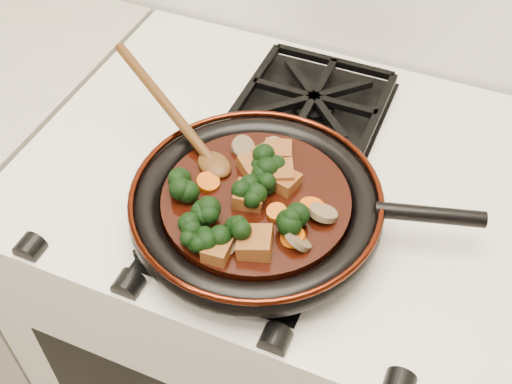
% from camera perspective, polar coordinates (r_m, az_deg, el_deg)
% --- Properties ---
extents(stove, '(0.76, 0.60, 0.90)m').
position_cam_1_polar(stove, '(1.32, 1.72, -11.37)').
color(stove, silver).
rests_on(stove, ground).
extents(burner_grate_front, '(0.23, 0.23, 0.03)m').
position_cam_1_polar(burner_grate_front, '(0.87, -1.01, -3.00)').
color(burner_grate_front, black).
rests_on(burner_grate_front, stove).
extents(burner_grate_back, '(0.23, 0.23, 0.03)m').
position_cam_1_polar(burner_grate_back, '(1.05, 5.14, 7.97)').
color(burner_grate_back, black).
rests_on(burner_grate_back, stove).
extents(skillet, '(0.46, 0.34, 0.05)m').
position_cam_1_polar(skillet, '(0.85, 0.14, -1.19)').
color(skillet, black).
rests_on(skillet, burner_grate_front).
extents(braising_sauce, '(0.25, 0.25, 0.02)m').
position_cam_1_polar(braising_sauce, '(0.85, 0.00, -0.95)').
color(braising_sauce, black).
rests_on(braising_sauce, skillet).
extents(tofu_cube_0, '(0.05, 0.06, 0.03)m').
position_cam_1_polar(tofu_cube_0, '(0.86, 2.13, 1.57)').
color(tofu_cube_0, brown).
rests_on(tofu_cube_0, braising_sauce).
extents(tofu_cube_1, '(0.04, 0.04, 0.02)m').
position_cam_1_polar(tofu_cube_1, '(0.85, 2.66, 0.88)').
color(tofu_cube_1, brown).
rests_on(tofu_cube_1, braising_sauce).
extents(tofu_cube_2, '(0.06, 0.05, 0.03)m').
position_cam_1_polar(tofu_cube_2, '(0.87, -0.08, 2.23)').
color(tofu_cube_2, brown).
rests_on(tofu_cube_2, braising_sauce).
extents(tofu_cube_3, '(0.05, 0.05, 0.03)m').
position_cam_1_polar(tofu_cube_3, '(0.88, 1.07, 3.23)').
color(tofu_cube_3, brown).
rests_on(tofu_cube_3, braising_sauce).
extents(tofu_cube_4, '(0.06, 0.06, 0.03)m').
position_cam_1_polar(tofu_cube_4, '(0.78, -0.09, -4.54)').
color(tofu_cube_4, brown).
rests_on(tofu_cube_4, braising_sauce).
extents(tofu_cube_5, '(0.05, 0.05, 0.03)m').
position_cam_1_polar(tofu_cube_5, '(0.83, -0.59, -0.35)').
color(tofu_cube_5, brown).
rests_on(tofu_cube_5, braising_sauce).
extents(tofu_cube_6, '(0.05, 0.04, 0.02)m').
position_cam_1_polar(tofu_cube_6, '(0.89, 1.95, 3.60)').
color(tofu_cube_6, brown).
rests_on(tofu_cube_6, braising_sauce).
extents(tofu_cube_7, '(0.03, 0.04, 0.02)m').
position_cam_1_polar(tofu_cube_7, '(0.78, -3.46, -5.21)').
color(tofu_cube_7, brown).
rests_on(tofu_cube_7, braising_sauce).
extents(broccoli_floret_0, '(0.06, 0.07, 0.06)m').
position_cam_1_polar(broccoli_floret_0, '(0.85, 0.50, 0.86)').
color(broccoli_floret_0, black).
rests_on(broccoli_floret_0, braising_sauce).
extents(broccoli_floret_1, '(0.09, 0.08, 0.07)m').
position_cam_1_polar(broccoli_floret_1, '(0.78, -5.35, -4.21)').
color(broccoli_floret_1, black).
rests_on(broccoli_floret_1, braising_sauce).
extents(broccoli_floret_2, '(0.07, 0.07, 0.06)m').
position_cam_1_polar(broccoli_floret_2, '(0.86, 0.88, 2.01)').
color(broccoli_floret_2, black).
rests_on(broccoli_floret_2, braising_sauce).
extents(broccoli_floret_3, '(0.09, 0.09, 0.06)m').
position_cam_1_polar(broccoli_floret_3, '(0.84, -6.38, 0.12)').
color(broccoli_floret_3, black).
rests_on(broccoli_floret_3, braising_sauce).
extents(broccoli_floret_4, '(0.07, 0.07, 0.06)m').
position_cam_1_polar(broccoli_floret_4, '(0.80, -5.71, -2.72)').
color(broccoli_floret_4, black).
rests_on(broccoli_floret_4, braising_sauce).
extents(broccoli_floret_5, '(0.06, 0.07, 0.07)m').
position_cam_1_polar(broccoli_floret_5, '(0.83, -0.43, -0.17)').
color(broccoli_floret_5, black).
rests_on(broccoli_floret_5, braising_sauce).
extents(broccoli_floret_6, '(0.08, 0.09, 0.07)m').
position_cam_1_polar(broccoli_floret_6, '(0.78, -2.19, -3.77)').
color(broccoli_floret_6, black).
rests_on(broccoli_floret_6, braising_sauce).
extents(broccoli_floret_7, '(0.06, 0.07, 0.06)m').
position_cam_1_polar(broccoli_floret_7, '(0.80, 2.91, -2.58)').
color(broccoli_floret_7, black).
rests_on(broccoli_floret_7, braising_sauce).
extents(broccoli_floret_8, '(0.08, 0.08, 0.08)m').
position_cam_1_polar(broccoli_floret_8, '(0.81, -4.39, -2.24)').
color(broccoli_floret_8, black).
rests_on(broccoli_floret_8, braising_sauce).
extents(carrot_coin_0, '(0.03, 0.03, 0.01)m').
position_cam_1_polar(carrot_coin_0, '(0.85, -4.29, 0.87)').
color(carrot_coin_0, '#C74E05').
rests_on(carrot_coin_0, braising_sauce).
extents(carrot_coin_1, '(0.03, 0.03, 0.01)m').
position_cam_1_polar(carrot_coin_1, '(0.83, 5.00, -1.28)').
color(carrot_coin_1, '#C74E05').
rests_on(carrot_coin_1, braising_sauce).
extents(carrot_coin_2, '(0.03, 0.03, 0.03)m').
position_cam_1_polar(carrot_coin_2, '(0.79, 3.31, -4.01)').
color(carrot_coin_2, '#C74E05').
rests_on(carrot_coin_2, braising_sauce).
extents(carrot_coin_3, '(0.03, 0.03, 0.01)m').
position_cam_1_polar(carrot_coin_3, '(0.82, 1.84, -1.80)').
color(carrot_coin_3, '#C74E05').
rests_on(carrot_coin_3, braising_sauce).
extents(carrot_coin_4, '(0.03, 0.03, 0.01)m').
position_cam_1_polar(carrot_coin_4, '(0.88, 0.41, 2.86)').
color(carrot_coin_4, '#C74E05').
rests_on(carrot_coin_4, braising_sauce).
extents(carrot_coin_5, '(0.03, 0.03, 0.01)m').
position_cam_1_polar(carrot_coin_5, '(0.85, 0.68, 0.70)').
color(carrot_coin_5, '#C74E05').
rests_on(carrot_coin_5, braising_sauce).
extents(mushroom_slice_0, '(0.04, 0.04, 0.02)m').
position_cam_1_polar(mushroom_slice_0, '(0.78, -2.91, -4.64)').
color(mushroom_slice_0, brown).
rests_on(mushroom_slice_0, braising_sauce).
extents(mushroom_slice_1, '(0.04, 0.04, 0.02)m').
position_cam_1_polar(mushroom_slice_1, '(0.90, 1.56, 3.99)').
color(mushroom_slice_1, brown).
rests_on(mushroom_slice_1, braising_sauce).
extents(mushroom_slice_2, '(0.04, 0.04, 0.02)m').
position_cam_1_polar(mushroom_slice_2, '(0.90, -1.19, 4.05)').
color(mushroom_slice_2, brown).
rests_on(mushroom_slice_2, braising_sauce).
extents(mushroom_slice_3, '(0.05, 0.05, 0.03)m').
position_cam_1_polar(mushroom_slice_3, '(0.79, 3.76, -4.24)').
color(mushroom_slice_3, brown).
rests_on(mushroom_slice_3, braising_sauce).
extents(mushroom_slice_4, '(0.05, 0.05, 0.02)m').
position_cam_1_polar(mushroom_slice_4, '(0.82, 5.97, -1.86)').
color(mushroom_slice_4, brown).
rests_on(mushroom_slice_4, braising_sauce).
extents(wooden_spoon, '(0.15, 0.10, 0.25)m').
position_cam_1_polar(wooden_spoon, '(0.91, -6.34, 5.68)').
color(wooden_spoon, '#492A0F').
rests_on(wooden_spoon, braising_sauce).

